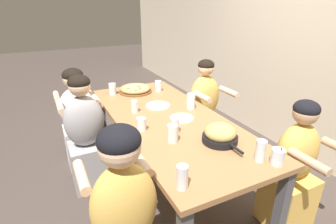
# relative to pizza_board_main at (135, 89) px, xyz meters

# --- Properties ---
(ground_plane) EXTENTS (18.00, 18.00, 0.00)m
(ground_plane) POSITION_rel_pizza_board_main_xyz_m (0.79, 0.02, -0.79)
(ground_plane) COLOR #423833
(ground_plane) RESTS_ON ground
(restaurant_back_panel) EXTENTS (10.00, 0.06, 3.20)m
(restaurant_back_panel) POSITION_rel_pizza_board_main_xyz_m (0.79, 1.71, 0.81)
(restaurant_back_panel) COLOR beige
(restaurant_back_panel) RESTS_ON ground
(dining_table) EXTENTS (2.08, 0.89, 0.76)m
(dining_table) POSITION_rel_pizza_board_main_xyz_m (0.79, 0.02, -0.11)
(dining_table) COLOR #996B42
(dining_table) RESTS_ON ground
(pizza_board_main) EXTENTS (0.37, 0.37, 0.06)m
(pizza_board_main) POSITION_rel_pizza_board_main_xyz_m (0.00, 0.00, 0.00)
(pizza_board_main) COLOR brown
(pizza_board_main) RESTS_ON dining_table
(skillet_bowl) EXTENTS (0.37, 0.26, 0.14)m
(skillet_bowl) POSITION_rel_pizza_board_main_xyz_m (1.35, 0.17, 0.03)
(skillet_bowl) COLOR black
(skillet_bowl) RESTS_ON dining_table
(empty_plate_a) EXTENTS (0.21, 0.21, 0.02)m
(empty_plate_a) POSITION_rel_pizza_board_main_xyz_m (0.87, 0.11, -0.02)
(empty_plate_a) COLOR white
(empty_plate_a) RESTS_ON dining_table
(empty_plate_b) EXTENTS (0.24, 0.24, 0.02)m
(empty_plate_b) POSITION_rel_pizza_board_main_xyz_m (0.51, 0.05, -0.02)
(empty_plate_b) COLOR white
(empty_plate_b) RESTS_ON dining_table
(cocktail_glass_blue) EXTENTS (0.08, 0.08, 0.13)m
(cocktail_glass_blue) POSITION_rel_pizza_board_main_xyz_m (1.74, 0.31, 0.02)
(cocktail_glass_blue) COLOR silver
(cocktail_glass_blue) RESTS_ON dining_table
(drinking_glass_a) EXTENTS (0.08, 0.08, 0.12)m
(drinking_glass_a) POSITION_rel_pizza_board_main_xyz_m (0.08, 0.25, 0.02)
(drinking_glass_a) COLOR silver
(drinking_glass_a) RESTS_ON dining_table
(drinking_glass_b) EXTENTS (0.08, 0.08, 0.12)m
(drinking_glass_b) POSITION_rel_pizza_board_main_xyz_m (-0.03, -0.25, 0.03)
(drinking_glass_b) COLOR silver
(drinking_glass_b) RESTS_ON dining_table
(drinking_glass_c) EXTENTS (0.07, 0.07, 0.15)m
(drinking_glass_c) POSITION_rel_pizza_board_main_xyz_m (1.66, 0.24, 0.03)
(drinking_glass_c) COLOR silver
(drinking_glass_c) RESTS_ON dining_table
(drinking_glass_d) EXTENTS (0.07, 0.07, 0.13)m
(drinking_glass_d) POSITION_rel_pizza_board_main_xyz_m (1.08, -0.06, 0.02)
(drinking_glass_d) COLOR silver
(drinking_glass_d) RESTS_ON dining_table
(drinking_glass_e) EXTENTS (0.06, 0.06, 0.14)m
(drinking_glass_e) POSITION_rel_pizza_board_main_xyz_m (1.68, -0.33, 0.04)
(drinking_glass_e) COLOR silver
(drinking_glass_e) RESTS_ON dining_table
(drinking_glass_f) EXTENTS (0.07, 0.07, 0.11)m
(drinking_glass_f) POSITION_rel_pizza_board_main_xyz_m (0.93, -0.28, 0.02)
(drinking_glass_f) COLOR silver
(drinking_glass_f) RESTS_ON dining_table
(drinking_glass_g) EXTENTS (0.08, 0.08, 0.13)m
(drinking_glass_g) POSITION_rel_pizza_board_main_xyz_m (1.19, -0.14, 0.03)
(drinking_glass_g) COLOR silver
(drinking_glass_g) RESTS_ON dining_table
(drinking_glass_h) EXTENTS (0.06, 0.06, 0.11)m
(drinking_glass_h) POSITION_rel_pizza_board_main_xyz_m (0.55, -0.20, 0.02)
(drinking_glass_h) COLOR silver
(drinking_glass_h) RESTS_ON dining_table
(drinking_glass_i) EXTENTS (0.08, 0.08, 0.15)m
(drinking_glass_i) POSITION_rel_pizza_board_main_xyz_m (0.70, 0.30, 0.04)
(drinking_glass_i) COLOR silver
(drinking_glass_i) RESTS_ON dining_table
(diner_near_left) EXTENTS (0.51, 0.40, 1.10)m
(diner_near_left) POSITION_rel_pizza_board_main_xyz_m (-0.02, -0.64, -0.28)
(diner_near_left) COLOR silver
(diner_near_left) RESTS_ON ground
(diner_far_right) EXTENTS (0.51, 0.40, 1.08)m
(diner_far_right) POSITION_rel_pizza_board_main_xyz_m (1.61, 0.68, -0.30)
(diner_far_right) COLOR gold
(diner_far_right) RESTS_ON ground
(diner_near_midleft) EXTENTS (0.51, 0.40, 1.13)m
(diner_near_midleft) POSITION_rel_pizza_board_main_xyz_m (0.40, -0.64, -0.28)
(diner_near_midleft) COLOR #99999E
(diner_near_midleft) RESTS_ON ground
(diner_far_midleft) EXTENTS (0.51, 0.40, 1.14)m
(diner_far_midleft) POSITION_rel_pizza_board_main_xyz_m (0.37, 0.68, -0.28)
(diner_far_midleft) COLOR gold
(diner_far_midleft) RESTS_ON ground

